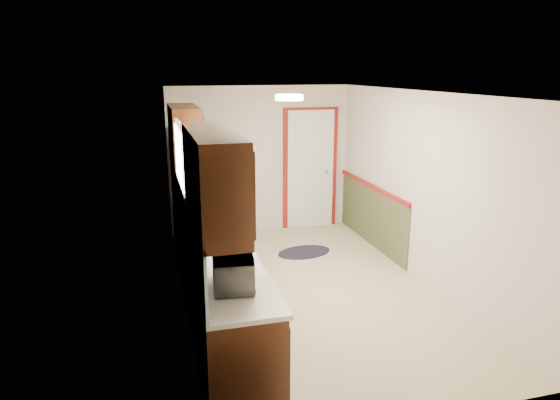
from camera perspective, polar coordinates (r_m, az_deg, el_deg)
room_shell at (r=5.90m, az=3.26°, el=0.45°), size 3.20×5.20×2.52m
kitchen_run at (r=5.48m, az=-8.21°, el=-5.08°), size 0.63×4.00×2.20m
back_wall_trim at (r=8.32m, az=4.94°, el=2.46°), size 1.12×2.30×2.08m
ceiling_fixture at (r=5.44m, az=1.06°, el=11.64°), size 0.30×0.30×0.06m
microwave at (r=4.08m, az=-5.36°, el=-7.72°), size 0.31×0.50×0.32m
refrigerator at (r=7.71m, az=-8.84°, el=1.50°), size 0.82×0.79×1.82m
rug at (r=7.49m, az=2.78°, el=-5.96°), size 0.91×0.68×0.01m
cooktop at (r=6.46m, az=-9.05°, el=-0.73°), size 0.49×0.59×0.02m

